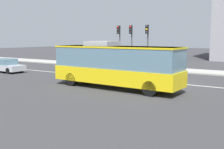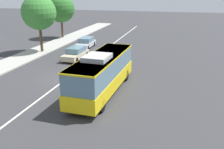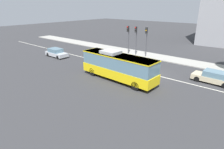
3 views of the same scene
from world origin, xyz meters
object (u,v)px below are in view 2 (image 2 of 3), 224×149
sedan_beige (76,53)px  street_tree_kerbside_centre (61,9)px  transit_bus (102,72)px  sedan_silver_ahead (86,43)px  street_tree_kerbside_left (39,13)px

sedan_beige → street_tree_kerbside_centre: (12.57, 7.85, 4.29)m
transit_bus → street_tree_kerbside_centre: 26.23m
sedan_silver_ahead → street_tree_kerbside_centre: street_tree_kerbside_centre is taller
transit_bus → sedan_beige: (9.25, 6.35, -1.09)m
sedan_beige → street_tree_kerbside_left: size_ratio=0.61×
sedan_silver_ahead → sedan_beige: size_ratio=1.00×
transit_bus → street_tree_kerbside_left: street_tree_kerbside_left is taller
transit_bus → street_tree_kerbside_left: 17.00m
transit_bus → street_tree_kerbside_centre: street_tree_kerbside_centre is taller
sedan_silver_ahead → street_tree_kerbside_left: size_ratio=0.61×
sedan_silver_ahead → street_tree_kerbside_left: 7.82m
sedan_silver_ahead → street_tree_kerbside_centre: 10.09m
sedan_silver_ahead → street_tree_kerbside_left: street_tree_kerbside_left is taller
transit_bus → sedan_beige: transit_bus is taller
transit_bus → sedan_silver_ahead: 17.37m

